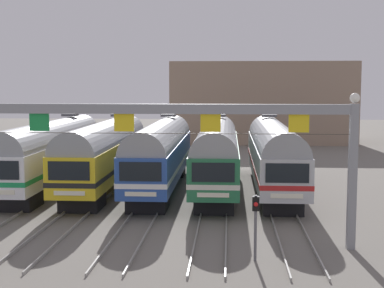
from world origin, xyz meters
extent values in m
plane|color=slate|center=(0.00, 0.00, 0.00)|extent=(160.00, 160.00, 0.00)
cube|color=gray|center=(-8.51, 17.00, 0.07)|extent=(0.07, 70.00, 0.15)
cube|color=gray|center=(-7.07, 17.00, 0.07)|extent=(0.07, 70.00, 0.15)
cube|color=gray|center=(-4.61, 17.00, 0.07)|extent=(0.07, 70.00, 0.15)
cube|color=gray|center=(-3.18, 17.00, 0.07)|extent=(0.07, 70.00, 0.15)
cube|color=gray|center=(-0.72, 17.00, 0.07)|extent=(0.07, 70.00, 0.15)
cube|color=gray|center=(0.72, 17.00, 0.07)|extent=(0.07, 70.00, 0.15)
cube|color=gray|center=(3.18, 17.00, 0.07)|extent=(0.07, 70.00, 0.15)
cube|color=gray|center=(4.61, 17.00, 0.07)|extent=(0.07, 70.00, 0.15)
cube|color=gray|center=(7.07, 17.00, 0.07)|extent=(0.07, 70.00, 0.15)
cube|color=gray|center=(8.51, 17.00, 0.07)|extent=(0.07, 70.00, 0.15)
cube|color=white|center=(-7.79, 0.00, 2.23)|extent=(2.85, 18.00, 2.35)
cube|color=#198C4C|center=(-7.79, 0.00, 1.87)|extent=(2.88, 18.02, 0.28)
cylinder|color=gray|center=(-7.79, 0.00, 3.40)|extent=(2.74, 17.64, 2.74)
cube|color=black|center=(-7.79, -6.30, 0.53)|extent=(2.28, 2.60, 1.05)
cube|color=black|center=(-7.79, 6.30, 0.53)|extent=(2.28, 2.60, 1.05)
cube|color=#4C4C51|center=(-7.79, 5.04, 4.95)|extent=(1.10, 1.10, 0.20)
cube|color=gold|center=(-3.90, 0.00, 2.23)|extent=(2.85, 18.00, 2.35)
cube|color=black|center=(-3.90, 0.00, 1.87)|extent=(2.88, 18.02, 0.28)
cylinder|color=gray|center=(-3.90, 0.00, 3.40)|extent=(2.74, 17.64, 2.74)
cube|color=black|center=(-3.90, -9.02, 2.70)|extent=(2.28, 0.06, 1.03)
cube|color=silver|center=(-3.90, -9.02, 1.47)|extent=(1.71, 0.05, 0.24)
cube|color=black|center=(-3.90, -6.30, 0.53)|extent=(2.28, 2.60, 1.05)
cube|color=black|center=(-3.90, 6.30, 0.53)|extent=(2.28, 2.60, 1.05)
cube|color=#4C4C51|center=(-3.90, 5.04, 4.95)|extent=(1.10, 1.10, 0.20)
cube|color=#284C9E|center=(0.00, 0.00, 2.23)|extent=(2.85, 18.00, 2.35)
cube|color=white|center=(0.00, 0.00, 1.87)|extent=(2.88, 18.02, 0.28)
cylinder|color=gray|center=(0.00, 0.00, 3.40)|extent=(2.74, 17.64, 2.74)
cube|color=black|center=(0.00, -9.02, 2.70)|extent=(2.28, 0.06, 1.03)
cube|color=silver|center=(0.00, -9.02, 1.47)|extent=(1.71, 0.05, 0.24)
cube|color=black|center=(0.00, -6.30, 0.53)|extent=(2.28, 2.60, 1.05)
cube|color=black|center=(0.00, 6.30, 0.53)|extent=(2.28, 2.60, 1.05)
cube|color=#4C4C51|center=(0.00, 5.04, 4.95)|extent=(1.10, 1.10, 0.20)
cube|color=#236B42|center=(3.90, 0.00, 2.23)|extent=(2.85, 18.00, 2.35)
cube|color=silver|center=(3.90, 0.00, 1.87)|extent=(2.88, 18.02, 0.28)
cylinder|color=gray|center=(3.90, 0.00, 3.40)|extent=(2.74, 17.64, 2.74)
cube|color=black|center=(3.90, -9.02, 2.70)|extent=(2.28, 0.06, 1.03)
cube|color=silver|center=(3.90, -9.02, 1.47)|extent=(1.71, 0.05, 0.24)
cube|color=black|center=(3.90, -6.30, 0.53)|extent=(2.28, 2.60, 1.05)
cube|color=black|center=(3.90, 6.30, 0.53)|extent=(2.28, 2.60, 1.05)
cube|color=#4C4C51|center=(3.90, 5.04, 4.95)|extent=(1.10, 1.10, 0.20)
cube|color=#B2B5BA|center=(7.79, 0.00, 2.23)|extent=(2.85, 18.00, 2.35)
cube|color=#B21E1E|center=(7.79, 0.00, 1.87)|extent=(2.88, 18.02, 0.28)
cylinder|color=gray|center=(7.79, 0.00, 3.40)|extent=(2.74, 17.64, 2.74)
cube|color=black|center=(7.79, -9.02, 2.70)|extent=(2.28, 0.06, 1.03)
cube|color=silver|center=(7.79, -9.02, 1.47)|extent=(1.71, 0.05, 0.24)
cube|color=black|center=(7.79, -6.30, 0.53)|extent=(2.28, 2.60, 1.05)
cube|color=black|center=(7.79, 6.30, 0.53)|extent=(2.28, 2.60, 1.05)
cube|color=#4C4C51|center=(7.79, 5.04, 4.95)|extent=(1.10, 1.10, 0.20)
cube|color=gray|center=(10.19, -13.50, 3.25)|extent=(0.36, 0.36, 6.50)
cube|color=gray|center=(0.00, -13.50, 6.25)|extent=(20.38, 0.32, 0.44)
cube|color=#198C3F|center=(-3.90, -13.50, 5.63)|extent=(0.90, 0.08, 0.80)
cube|color=yellow|center=(0.00, -13.50, 5.63)|extent=(0.90, 0.08, 0.80)
cube|color=yellow|center=(3.90, -13.50, 5.63)|extent=(0.90, 0.08, 0.80)
cube|color=yellow|center=(7.79, -13.50, 5.63)|extent=(0.90, 0.08, 0.80)
sphere|color=white|center=(10.19, -13.50, 6.75)|extent=(0.44, 0.44, 0.44)
cylinder|color=#3F382D|center=(0.00, -13.50, 5.15)|extent=(20.38, 0.03, 0.03)
cylinder|color=#59595E|center=(5.84, -15.54, 1.39)|extent=(0.12, 0.12, 2.79)
cube|color=black|center=(5.84, -15.54, 2.44)|extent=(0.28, 0.24, 0.60)
sphere|color=red|center=(5.84, -15.68, 2.44)|extent=(0.18, 0.18, 0.18)
cube|color=gray|center=(8.84, 34.08, 5.04)|extent=(22.67, 10.00, 10.08)
camera|label=1|loc=(4.72, -38.54, 7.35)|focal=52.72mm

